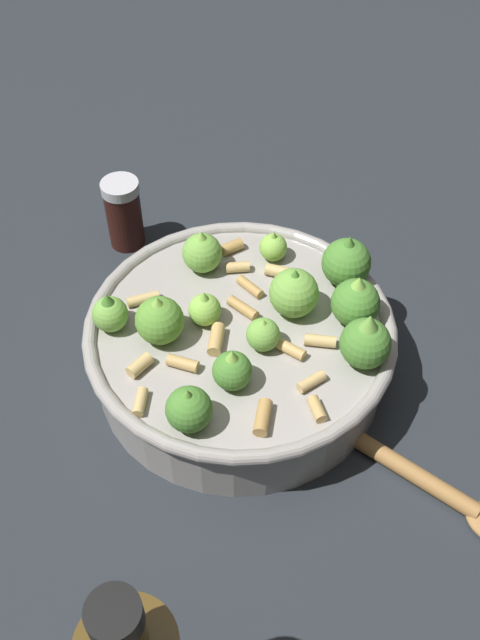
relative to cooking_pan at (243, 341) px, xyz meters
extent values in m
plane|color=#23282D|center=(0.00, 0.00, -0.04)|extent=(2.40, 2.40, 0.00)
cylinder|color=#9E9993|center=(0.00, 0.00, -0.01)|extent=(0.28, 0.28, 0.06)
torus|color=#9E9993|center=(0.00, 0.00, 0.02)|extent=(0.29, 0.29, 0.01)
sphere|color=#75B247|center=(-0.03, 0.01, 0.04)|extent=(0.03, 0.03, 0.03)
cone|color=#8CC64C|center=(-0.03, 0.01, 0.05)|extent=(0.01, 0.01, 0.01)
sphere|color=#75B247|center=(0.08, 0.09, 0.04)|extent=(0.03, 0.03, 0.03)
cone|color=#4C8933|center=(0.08, 0.09, 0.06)|extent=(0.02, 0.02, 0.02)
sphere|color=#8CC64C|center=(0.03, 0.02, 0.04)|extent=(0.03, 0.03, 0.03)
cone|color=#8CC64C|center=(0.03, 0.02, 0.05)|extent=(0.01, 0.01, 0.01)
sphere|color=#8CC64C|center=(0.05, -0.09, 0.03)|extent=(0.03, 0.03, 0.03)
cone|color=#8CC64C|center=(0.05, -0.09, 0.05)|extent=(0.01, 0.01, 0.01)
sphere|color=#4C8933|center=(-0.10, -0.05, 0.04)|extent=(0.05, 0.05, 0.05)
cone|color=#75B247|center=(-0.10, -0.05, 0.07)|extent=(0.02, 0.02, 0.02)
sphere|color=#4C8933|center=(-0.02, -0.11, 0.04)|extent=(0.05, 0.05, 0.05)
cone|color=#4C8933|center=(-0.02, -0.11, 0.07)|extent=(0.02, 0.02, 0.02)
sphere|color=#4C8933|center=(-0.04, 0.05, 0.04)|extent=(0.03, 0.03, 0.03)
cone|color=#8CC64C|center=(-0.04, 0.05, 0.06)|extent=(0.02, 0.02, 0.02)
sphere|color=#75B247|center=(-0.02, -0.05, 0.04)|extent=(0.05, 0.05, 0.05)
cone|color=#4C8933|center=(-0.02, -0.05, 0.07)|extent=(0.02, 0.02, 0.02)
sphere|color=#75B247|center=(0.09, -0.02, 0.04)|extent=(0.04, 0.04, 0.04)
cone|color=#8CC64C|center=(0.09, -0.02, 0.06)|extent=(0.02, 0.02, 0.02)
sphere|color=#4C8933|center=(-0.06, -0.08, 0.04)|extent=(0.05, 0.05, 0.05)
cone|color=#8CC64C|center=(-0.06, -0.08, 0.07)|extent=(0.02, 0.02, 0.02)
sphere|color=#609E38|center=(0.04, 0.06, 0.04)|extent=(0.04, 0.04, 0.04)
cone|color=#8CC64C|center=(0.04, 0.06, 0.06)|extent=(0.02, 0.02, 0.02)
sphere|color=#4C8933|center=(-0.05, 0.10, 0.04)|extent=(0.04, 0.04, 0.04)
cone|color=#609E38|center=(-0.05, 0.10, 0.06)|extent=(0.02, 0.02, 0.01)
cylinder|color=tan|center=(-0.01, 0.12, 0.03)|extent=(0.02, 0.03, 0.01)
cylinder|color=tan|center=(-0.09, 0.06, 0.03)|extent=(0.03, 0.03, 0.01)
cylinder|color=tan|center=(-0.09, 0.01, 0.03)|extent=(0.01, 0.03, 0.01)
cylinder|color=tan|center=(0.03, -0.04, 0.03)|extent=(0.03, 0.01, 0.01)
cylinder|color=tan|center=(0.00, 0.07, 0.03)|extent=(0.03, 0.02, 0.01)
cylinder|color=tan|center=(0.09, 0.05, 0.03)|extent=(0.02, 0.03, 0.01)
cylinder|color=tan|center=(0.08, -0.06, 0.03)|extent=(0.02, 0.02, 0.01)
cylinder|color=tan|center=(0.03, 0.10, 0.03)|extent=(0.01, 0.02, 0.01)
cylinder|color=tan|center=(0.01, -0.01, 0.03)|extent=(0.03, 0.01, 0.01)
cylinder|color=tan|center=(-0.06, -0.04, 0.03)|extent=(0.03, 0.03, 0.01)
cylinder|color=tan|center=(-0.11, 0.02, 0.03)|extent=(0.02, 0.02, 0.01)
cylinder|color=tan|center=(0.00, 0.03, 0.03)|extent=(0.03, 0.03, 0.01)
cylinder|color=tan|center=(0.02, -0.07, 0.03)|extent=(0.03, 0.03, 0.01)
cylinder|color=tan|center=(-0.05, -0.01, 0.03)|extent=(0.03, 0.02, 0.01)
cylinder|color=tan|center=(0.06, -0.05, 0.03)|extent=(0.02, 0.02, 0.01)
cylinder|color=#33140F|center=(0.23, -0.03, -0.01)|extent=(0.04, 0.04, 0.07)
cylinder|color=silver|center=(0.23, -0.03, 0.03)|extent=(0.04, 0.04, 0.01)
cylinder|color=#4C3814|center=(-0.19, 0.26, 0.14)|extent=(0.03, 0.03, 0.04)
cylinder|color=black|center=(-0.19, 0.26, 0.17)|extent=(0.03, 0.03, 0.02)
cylinder|color=#9E703D|center=(-0.16, -0.02, -0.04)|extent=(0.19, 0.05, 0.02)
camera|label=1|loc=(-0.32, 0.30, 0.52)|focal=40.06mm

